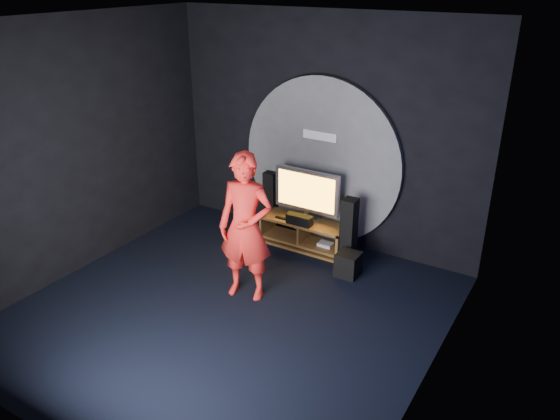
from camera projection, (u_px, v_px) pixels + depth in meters
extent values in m
plane|color=black|center=(229.00, 312.00, 6.92)|extent=(5.00, 5.00, 0.00)
cube|color=black|center=(323.00, 132.00, 8.16)|extent=(5.00, 0.04, 3.50)
cube|color=black|center=(30.00, 282.00, 4.26)|extent=(5.00, 0.04, 3.50)
cube|color=black|center=(75.00, 149.00, 7.40)|extent=(0.04, 5.00, 3.50)
cube|color=black|center=(441.00, 235.00, 5.02)|extent=(0.04, 5.00, 3.50)
cube|color=black|center=(215.00, 21.00, 5.50)|extent=(5.00, 5.00, 0.01)
cylinder|color=#515156|center=(321.00, 162.00, 8.30)|extent=(2.60, 0.08, 2.60)
cube|color=white|center=(320.00, 136.00, 8.09)|extent=(0.55, 0.03, 0.13)
cube|color=brown|center=(304.00, 222.00, 8.37)|extent=(1.37, 0.45, 0.04)
cube|color=brown|center=(304.00, 241.00, 8.51)|extent=(1.33, 0.42, 0.04)
cube|color=brown|center=(268.00, 224.00, 8.77)|extent=(0.04, 0.45, 0.45)
cube|color=brown|center=(343.00, 244.00, 8.14)|extent=(0.04, 0.45, 0.45)
cube|color=brown|center=(304.00, 231.00, 8.44)|extent=(0.03, 0.40, 0.29)
cube|color=brown|center=(304.00, 246.00, 8.54)|extent=(1.37, 0.45, 0.04)
cube|color=white|center=(326.00, 244.00, 8.31)|extent=(0.22, 0.16, 0.05)
cube|color=#B9B9C1|center=(306.00, 218.00, 8.41)|extent=(0.36, 0.22, 0.04)
cylinder|color=#B9B9C1|center=(306.00, 214.00, 8.38)|extent=(0.07, 0.07, 0.10)
cube|color=#B9B9C1|center=(307.00, 191.00, 8.23)|extent=(1.07, 0.06, 0.66)
cube|color=orange|center=(306.00, 192.00, 8.20)|extent=(0.95, 0.01, 0.54)
cube|color=black|center=(300.00, 220.00, 8.22)|extent=(0.40, 0.15, 0.15)
cube|color=black|center=(281.00, 218.00, 8.43)|extent=(0.18, 0.05, 0.02)
cube|color=black|center=(272.00, 201.00, 8.95)|extent=(0.20, 0.22, 1.00)
cube|color=black|center=(349.00, 231.00, 7.92)|extent=(0.20, 0.22, 1.00)
cube|color=black|center=(348.00, 264.00, 7.69)|extent=(0.31, 0.31, 0.34)
imported|color=red|center=(246.00, 228.00, 6.92)|extent=(0.81, 0.62, 1.97)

